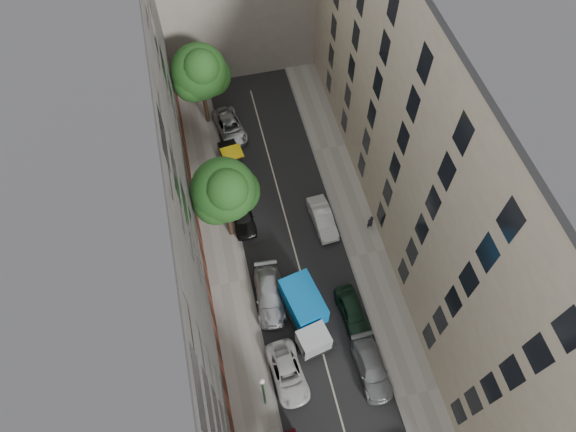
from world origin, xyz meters
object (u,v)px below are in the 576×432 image
object	(u,v)px
car_left_3	(269,295)
car_right_3	(323,218)
car_left_4	(242,215)
pedestrian	(370,222)
car_left_5	(233,161)
car_left_2	(288,373)
tree_far	(201,74)
lamp_post	(263,390)
tree_mid	(225,192)
car_right_1	(372,368)
tarp_truck	(306,313)
car_left_6	(230,127)
car_right_2	(352,312)

from	to	relation	value
car_left_3	car_right_3	bearing A→B (deg)	50.33
car_left_4	pedestrian	xyz separation A→B (m)	(9.84, -3.12, 0.17)
car_left_4	car_left_5	world-z (taller)	car_left_5
car_left_2	car_left_4	size ratio (longest dim) A/B	1.07
car_left_5	tree_far	xyz separation A→B (m)	(-1.28, 5.65, 5.16)
lamp_post	pedestrian	world-z (taller)	lamp_post
car_left_3	car_left_5	distance (m)	12.96
car_left_5	car_left_3	bearing A→B (deg)	-95.34
tree_mid	tree_far	distance (m)	12.49
tree_mid	car_left_5	bearing A→B (deg)	79.38
car_right_1	tree_far	size ratio (longest dim) A/B	0.55
car_left_4	tarp_truck	bearing A→B (deg)	-74.02
tree_mid	lamp_post	bearing A→B (deg)	-90.68
car_left_3	tree_mid	size ratio (longest dim) A/B	0.58
tree_far	car_left_3	bearing A→B (deg)	-84.76
lamp_post	car_right_1	bearing A→B (deg)	3.33
car_left_6	car_right_1	distance (m)	24.53
car_left_2	pedestrian	xyz separation A→B (m)	(9.20, 10.08, 0.26)
tree_far	car_left_6	bearing A→B (deg)	-42.94
car_left_6	car_right_2	bearing A→B (deg)	-83.35
car_right_1	car_right_2	distance (m)	4.20
car_left_5	car_left_6	xyz separation A→B (m)	(0.42, 4.06, -0.07)
car_left_6	car_right_1	bearing A→B (deg)	-85.86
car_left_2	tarp_truck	bearing A→B (deg)	53.94
car_left_2	tree_mid	world-z (taller)	tree_mid
tarp_truck	car_left_6	bearing A→B (deg)	85.01
car_right_2	car_left_5	bearing A→B (deg)	107.34
car_left_4	car_left_6	distance (m)	9.68
tarp_truck	car_right_2	distance (m)	3.50
car_left_2	tree_far	world-z (taller)	tree_far
car_left_6	car_left_3	bearing A→B (deg)	-99.25
pedestrian	car_right_2	bearing A→B (deg)	54.81
car_left_4	lamp_post	world-z (taller)	lamp_post
car_right_3	pedestrian	size ratio (longest dim) A/B	2.82
car_left_4	car_left_3	bearing A→B (deg)	-85.55
car_right_3	car_left_2	bearing A→B (deg)	-119.66
car_left_5	car_left_4	bearing A→B (deg)	-99.48
car_left_3	car_left_6	world-z (taller)	car_left_3
car_left_2	lamp_post	world-z (taller)	lamp_post
car_left_6	pedestrian	bearing A→B (deg)	-63.49
car_right_2	lamp_post	bearing A→B (deg)	-151.90
car_left_2	car_left_4	world-z (taller)	car_left_4
lamp_post	car_left_5	bearing A→B (deg)	85.92
car_right_1	car_left_2	bearing A→B (deg)	168.93
car_left_6	tarp_truck	bearing A→B (deg)	-92.73
tree_mid	car_left_3	bearing A→B (deg)	-74.42
tarp_truck	car_right_2	bearing A→B (deg)	-18.50
car_left_5	car_left_6	size ratio (longest dim) A/B	0.93
tree_mid	car_right_1	bearing A→B (deg)	-60.31
car_left_6	tree_far	distance (m)	5.72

